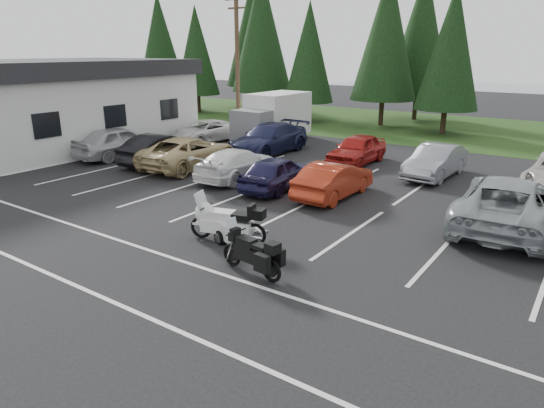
{
  "coord_description": "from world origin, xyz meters",
  "views": [
    {
      "loc": [
        9.21,
        -11.97,
        5.46
      ],
      "look_at": [
        1.25,
        -0.5,
        1.0
      ],
      "focal_mm": 32.0,
      "sensor_mm": 36.0,
      "label": 1
    }
  ],
  "objects": [
    {
      "name": "conifer_0",
      "position": [
        -28.0,
        22.5,
        6.23
      ],
      "size": [
        4.58,
        4.58,
        10.66
      ],
      "color": "#332316",
      "rests_on": "ground"
    },
    {
      "name": "car_far_3",
      "position": [
        3.15,
        9.54,
        0.72
      ],
      "size": [
        1.74,
        4.42,
        1.43
      ],
      "primitive_type": "imported",
      "rotation": [
        0.0,
        0.0,
        -0.05
      ],
      "color": "gray",
      "rests_on": "ground"
    },
    {
      "name": "car_near_4",
      "position": [
        -1.55,
        3.87,
        0.69
      ],
      "size": [
        1.98,
        4.19,
        1.38
      ],
      "primitive_type": "imported",
      "rotation": [
        0.0,
        0.0,
        3.23
      ],
      "color": "#1A173B",
      "rests_on": "ground"
    },
    {
      "name": "stall_markings",
      "position": [
        0.0,
        2.0,
        0.0
      ],
      "size": [
        32.0,
        16.0,
        0.01
      ],
      "primitive_type": "cube",
      "color": "silver",
      "rests_on": "ground"
    },
    {
      "name": "car_near_0",
      "position": [
        -11.83,
        4.23,
        0.83
      ],
      "size": [
        2.25,
        4.98,
        1.66
      ],
      "primitive_type": "imported",
      "rotation": [
        0.0,
        0.0,
        3.08
      ],
      "color": "#B8B7BC",
      "rests_on": "ground"
    },
    {
      "name": "grass_strip",
      "position": [
        0.0,
        24.0,
        0.01
      ],
      "size": [
        80.0,
        16.0,
        0.01
      ],
      "primitive_type": "cube",
      "color": "#1D3611",
      "rests_on": "ground"
    },
    {
      "name": "conifer_4",
      "position": [
        -5.0,
        22.9,
        6.53
      ],
      "size": [
        4.8,
        4.8,
        11.17
      ],
      "color": "#332316",
      "rests_on": "ground"
    },
    {
      "name": "car_far_1",
      "position": [
        -5.98,
        9.57,
        0.8
      ],
      "size": [
        2.37,
        5.57,
        1.6
      ],
      "primitive_type": "imported",
      "rotation": [
        0.0,
        0.0,
        -0.02
      ],
      "color": "#171B3B",
      "rests_on": "ground"
    },
    {
      "name": "car_far_2",
      "position": [
        -0.88,
        9.99,
        0.73
      ],
      "size": [
        1.72,
        4.26,
        1.45
      ],
      "primitive_type": "imported",
      "rotation": [
        0.0,
        0.0,
        0.0
      ],
      "color": "maroon",
      "rests_on": "ground"
    },
    {
      "name": "car_near_5",
      "position": [
        0.89,
        4.2,
        0.69
      ],
      "size": [
        1.49,
        4.17,
        1.37
      ],
      "primitive_type": "imported",
      "rotation": [
        0.0,
        0.0,
        3.13
      ],
      "color": "#9E2914",
      "rests_on": "ground"
    },
    {
      "name": "conifer_3",
      "position": [
        -10.5,
        21.4,
        5.27
      ],
      "size": [
        3.87,
        3.87,
        9.02
      ],
      "color": "#332316",
      "rests_on": "ground"
    },
    {
      "name": "touring_motorcycle",
      "position": [
        0.47,
        -1.69,
        0.74
      ],
      "size": [
        2.81,
        1.52,
        1.49
      ],
      "primitive_type": null,
      "rotation": [
        0.0,
        0.0,
        0.27
      ],
      "color": "silver",
      "rests_on": "ground"
    },
    {
      "name": "utility_pole",
      "position": [
        -10.0,
        12.0,
        4.7
      ],
      "size": [
        1.6,
        0.26,
        9.0
      ],
      "color": "#473321",
      "rests_on": "ground"
    },
    {
      "name": "adventure_motorcycle",
      "position": [
        2.35,
        -3.02,
        0.68
      ],
      "size": [
        2.32,
        1.07,
        1.36
      ],
      "primitive_type": null,
      "rotation": [
        0.0,
        0.0,
        -0.14
      ],
      "color": "black",
      "rests_on": "ground"
    },
    {
      "name": "conifer_5",
      "position": [
        0.0,
        21.6,
        5.63
      ],
      "size": [
        4.14,
        4.14,
        9.63
      ],
      "color": "#332316",
      "rests_on": "ground"
    },
    {
      "name": "car_near_2",
      "position": [
        -7.19,
        4.6,
        0.75
      ],
      "size": [
        2.94,
        5.59,
        1.5
      ],
      "primitive_type": "imported",
      "rotation": [
        0.0,
        0.0,
        3.23
      ],
      "color": "tan",
      "rests_on": "ground"
    },
    {
      "name": "conifer_back_b",
      "position": [
        -4.0,
        27.5,
        6.77
      ],
      "size": [
        4.97,
        4.97,
        11.58
      ],
      "color": "#332316",
      "rests_on": "ground"
    },
    {
      "name": "cargo_trailer",
      "position": [
        0.5,
        -1.65,
        0.33
      ],
      "size": [
        1.6,
        1.22,
        0.65
      ],
      "primitive_type": null,
      "rotation": [
        0.0,
        0.0,
        -0.34
      ],
      "color": "silver",
      "rests_on": "ground"
    },
    {
      "name": "ground",
      "position": [
        0.0,
        0.0,
        0.0
      ],
      "size": [
        120.0,
        120.0,
        0.0
      ],
      "primitive_type": "plane",
      "color": "black",
      "rests_on": "ground"
    },
    {
      "name": "conifer_2",
      "position": [
        -16.0,
        22.8,
        6.95
      ],
      "size": [
        5.1,
        5.1,
        11.89
      ],
      "color": "#332316",
      "rests_on": "ground"
    },
    {
      "name": "box_truck",
      "position": [
        -8.0,
        12.5,
        1.45
      ],
      "size": [
        2.4,
        5.6,
        2.9
      ],
      "primitive_type": null,
      "color": "silver",
      "rests_on": "ground"
    },
    {
      "name": "building",
      "position": [
        -18.0,
        4.0,
        2.45
      ],
      "size": [
        10.6,
        15.6,
        4.9
      ],
      "primitive_type": null,
      "color": "silver",
      "rests_on": "ground"
    },
    {
      "name": "conifer_back_a",
      "position": [
        -20.0,
        27.0,
        7.19
      ],
      "size": [
        5.28,
        5.28,
        12.3
      ],
      "color": "#332316",
      "rests_on": "ground"
    },
    {
      "name": "conifer_1",
      "position": [
        -22.0,
        21.2,
        5.39
      ],
      "size": [
        3.96,
        3.96,
        9.22
      ],
      "color": "#332316",
      "rests_on": "ground"
    },
    {
      "name": "car_near_1",
      "position": [
        -8.88,
        4.39,
        0.75
      ],
      "size": [
        1.91,
        4.68,
        1.51
      ],
      "primitive_type": "imported",
      "rotation": [
        0.0,
        0.0,
        3.21
      ],
      "color": "black",
      "rests_on": "ground"
    },
    {
      "name": "car_near_3",
      "position": [
        -3.89,
        4.29,
        0.67
      ],
      "size": [
        1.96,
        4.65,
        1.34
      ],
      "primitive_type": "imported",
      "rotation": [
        0.0,
        0.0,
        3.16
      ],
      "color": "white",
      "rests_on": "ground"
    },
    {
      "name": "car_near_6",
      "position": [
        7.02,
        4.33,
        0.84
      ],
      "size": [
        3.12,
        6.19,
        1.68
      ],
      "primitive_type": "imported",
      "rotation": [
        0.0,
        0.0,
        3.2
      ],
      "color": "gray",
      "rests_on": "ground"
    },
    {
      "name": "car_far_0",
      "position": [
        -11.19,
        10.17,
        0.66
      ],
      "size": [
        2.62,
        4.94,
        1.32
      ],
      "primitive_type": "imported",
      "rotation": [
        0.0,
        0.0,
        -0.09
      ],
      "color": "white",
      "rests_on": "ground"
    }
  ]
}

